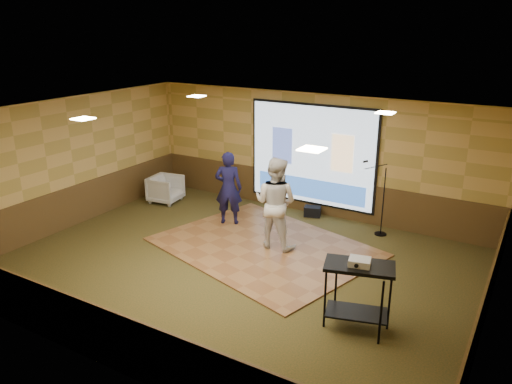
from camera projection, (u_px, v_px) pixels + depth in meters
The scene contains 19 objects.
ground at pixel (237, 266), 9.88m from camera, with size 9.00×9.00×0.00m, color #273116.
room_shell at pixel (235, 164), 9.21m from camera, with size 9.04×7.04×3.02m.
wainscot_back at pixel (311, 194), 12.57m from camera, with size 9.00×0.04×0.95m, color #543A1C.
wainscot_front at pixel (100, 335), 6.89m from camera, with size 9.00×0.04×0.95m, color #543A1C.
wainscot_left at pixel (78, 204), 11.89m from camera, with size 0.04×7.00×0.95m, color #543A1C.
wainscot_right at pixel (484, 307), 7.57m from camera, with size 0.04×7.00×0.95m, color #543A1C.
projector_screen at pixel (312, 156), 12.21m from camera, with size 3.32×0.06×2.52m.
downlight_nw at pixel (197, 96), 11.45m from camera, with size 0.32×0.32×0.02m, color beige.
downlight_ne at pixel (385, 113), 9.33m from camera, with size 0.32×0.32×0.02m, color beige.
downlight_sw at pixel (83, 119), 8.76m from camera, with size 0.32×0.32×0.02m, color beige.
downlight_se at pixel (312, 149), 6.64m from camera, with size 0.32×0.32×0.02m, color beige.
dance_floor at pixel (264, 247), 10.69m from camera, with size 4.33×3.30×0.03m, color brown.
player_left at pixel (228, 188), 11.66m from camera, with size 0.64×0.42×1.75m, color #15133C.
player_right at pixel (275, 203), 10.39m from camera, with size 0.95×0.74×1.96m, color silver.
av_table at pixel (358, 283), 7.62m from camera, with size 1.05×0.55×1.11m.
projector at pixel (360, 262), 7.49m from camera, with size 0.32×0.27×0.11m, color silver.
mic_stand at pixel (380, 214), 11.22m from camera, with size 0.66×0.27×1.69m.
banquet_chair at pixel (166, 189), 13.33m from camera, with size 0.77×0.79×0.72m, color gray.
duffel_bag at pixel (312, 211), 12.39m from camera, with size 0.40×0.27×0.25m, color black.
Camera 1 is at (4.85, -7.45, 4.56)m, focal length 35.00 mm.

